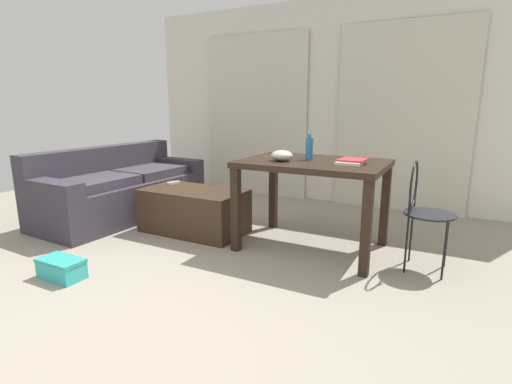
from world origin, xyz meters
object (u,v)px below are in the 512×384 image
(couch, at_px, (121,190))
(tv_remote_primary, at_px, (174,183))
(shoebox, at_px, (62,268))
(bottle_near, at_px, (309,148))
(book_stack, at_px, (352,161))
(craft_table, at_px, (313,173))
(bowl, at_px, (282,155))
(scissors, at_px, (268,156))
(coffee_table, at_px, (194,211))
(wire_chair, at_px, (422,203))

(couch, relative_size, tv_remote_primary, 13.13)
(shoebox, bearing_deg, couch, 121.67)
(bottle_near, height_order, book_stack, bottle_near)
(craft_table, height_order, book_stack, book_stack)
(tv_remote_primary, bearing_deg, bottle_near, 12.27)
(couch, xyz_separation_m, tv_remote_primary, (0.73, 0.05, 0.14))
(bowl, relative_size, scissors, 1.98)
(scissors, relative_size, shoebox, 0.27)
(bottle_near, xyz_separation_m, bowl, (-0.18, -0.17, -0.05))
(couch, relative_size, scissors, 21.05)
(coffee_table, distance_m, wire_chair, 2.11)
(bottle_near, distance_m, tv_remote_primary, 1.56)
(book_stack, xyz_separation_m, scissors, (-0.79, 0.07, -0.02))
(coffee_table, xyz_separation_m, bottle_near, (1.14, 0.15, 0.67))
(wire_chair, bearing_deg, bottle_near, 175.68)
(bottle_near, bearing_deg, craft_table, -29.47)
(wire_chair, xyz_separation_m, tv_remote_primary, (-2.43, 0.05, -0.08))
(couch, height_order, coffee_table, couch)
(couch, xyz_separation_m, scissors, (1.82, 0.11, 0.48))
(tv_remote_primary, bearing_deg, coffee_table, -8.34)
(craft_table, bearing_deg, shoebox, -133.94)
(bottle_near, relative_size, scissors, 2.41)
(couch, bearing_deg, shoebox, -58.33)
(bottle_near, xyz_separation_m, book_stack, (0.38, -0.04, -0.08))
(bottle_near, bearing_deg, coffee_table, -172.50)
(wire_chair, relative_size, scissors, 9.12)
(couch, relative_size, book_stack, 6.71)
(wire_chair, xyz_separation_m, shoebox, (-2.29, -1.42, -0.45))
(wire_chair, bearing_deg, book_stack, 176.50)
(wire_chair, distance_m, scissors, 1.38)
(coffee_table, height_order, book_stack, book_stack)
(book_stack, bearing_deg, scissors, 175.00)
(book_stack, bearing_deg, craft_table, 178.71)
(bowl, xyz_separation_m, scissors, (-0.23, 0.20, -0.04))
(bottle_near, relative_size, shoebox, 0.65)
(coffee_table, relative_size, shoebox, 2.92)
(couch, bearing_deg, scissors, 3.45)
(craft_table, height_order, wire_chair, wire_chair)
(coffee_table, relative_size, book_stack, 3.47)
(coffee_table, xyz_separation_m, scissors, (0.73, 0.18, 0.57))
(wire_chair, xyz_separation_m, bottle_near, (-0.94, 0.07, 0.36))
(coffee_table, xyz_separation_m, book_stack, (1.52, 0.11, 0.59))
(couch, distance_m, coffee_table, 1.09)
(couch, distance_m, scissors, 1.88)
(book_stack, height_order, scissors, book_stack)
(coffee_table, bearing_deg, bottle_near, 7.50)
(bowl, distance_m, scissors, 0.30)
(coffee_table, distance_m, tv_remote_primary, 0.44)
(craft_table, height_order, shoebox, craft_table)
(book_stack, relative_size, tv_remote_primary, 1.96)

